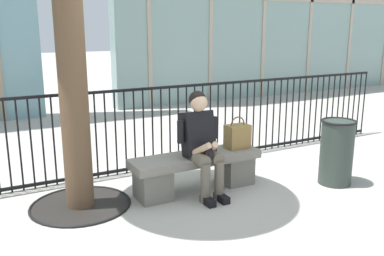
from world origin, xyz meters
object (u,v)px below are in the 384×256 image
Objects in this scene: stone_bench at (196,169)px; seated_person_with_phone at (201,141)px; handbag_on_bench at (237,136)px; trash_can at (337,151)px.

seated_person_with_phone is at bearing -90.85° from stone_bench.
handbag_on_bench is at bearing -0.99° from stone_bench.
stone_bench is at bearing 158.95° from trash_can.
seated_person_with_phone is 1.74m from trash_can.
stone_bench is 1.32× the size of seated_person_with_phone.
trash_can is at bearing -17.02° from seated_person_with_phone.
trash_can is (1.06, -0.62, -0.19)m from handbag_on_bench.
stone_bench is 1.77m from trash_can.
handbag_on_bench is 0.49× the size of trash_can.
seated_person_with_phone is 1.49× the size of trash_can.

